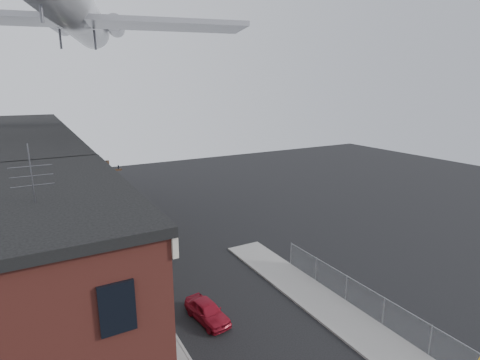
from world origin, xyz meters
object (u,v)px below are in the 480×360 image
at_px(car_near, 207,311).
at_px(car_far, 109,216).
at_px(street_tree, 96,201).
at_px(car_mid, 149,244).
at_px(utility_pole, 112,221).
at_px(airplane, 74,10).

relative_size(car_near, car_far, 0.92).
relative_size(street_tree, car_mid, 1.26).
xyz_separation_m(street_tree, car_mid, (3.14, -5.94, -2.77)).
bearing_deg(street_tree, utility_pole, -91.89).
height_order(car_near, car_far, car_near).
xyz_separation_m(car_near, car_far, (-1.80, 20.99, -0.04)).
xyz_separation_m(utility_pole, car_far, (2.00, 13.62, -4.10)).
distance_m(utility_pole, car_far, 14.36).
xyz_separation_m(car_mid, airplane, (-3.53, 4.60, 19.03)).
bearing_deg(airplane, car_far, 67.68).
distance_m(utility_pole, car_near, 9.24).
height_order(car_near, car_mid, car_mid).
height_order(street_tree, car_near, street_tree).
bearing_deg(airplane, car_near, -76.38).
xyz_separation_m(utility_pole, street_tree, (0.33, 9.92, -1.22)).
bearing_deg(car_mid, airplane, 124.24).
distance_m(car_near, airplane, 25.18).
bearing_deg(street_tree, car_mid, -62.13).
bearing_deg(airplane, street_tree, 73.64).
relative_size(car_mid, car_far, 1.04).
bearing_deg(car_near, car_far, 87.15).
bearing_deg(airplane, car_mid, -52.47).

